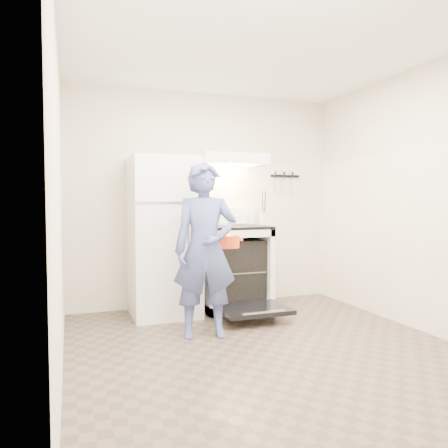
{
  "coord_description": "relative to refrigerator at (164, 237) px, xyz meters",
  "views": [
    {
      "loc": [
        -1.54,
        -3.18,
        1.23
      ],
      "look_at": [
        -0.05,
        1.0,
        1.0
      ],
      "focal_mm": 35.0,
      "sensor_mm": 36.0,
      "label": 1
    }
  ],
  "objects": [
    {
      "name": "floor",
      "position": [
        0.58,
        -1.45,
        -0.85
      ],
      "size": [
        3.6,
        3.6,
        0.0
      ],
      "primitive_type": "plane",
      "color": "brown",
      "rests_on": "ground"
    },
    {
      "name": "back_wall",
      "position": [
        0.58,
        0.35,
        0.4
      ],
      "size": [
        3.2,
        0.02,
        2.5
      ],
      "primitive_type": "cube",
      "color": "beige",
      "rests_on": "ground"
    },
    {
      "name": "refrigerator",
      "position": [
        0.0,
        0.0,
        0.0
      ],
      "size": [
        0.7,
        0.7,
        1.7
      ],
      "primitive_type": "cube",
      "color": "white",
      "rests_on": "floor"
    },
    {
      "name": "stove_body",
      "position": [
        0.81,
        0.02,
        -0.39
      ],
      "size": [
        0.76,
        0.65,
        0.92
      ],
      "primitive_type": "cube",
      "color": "white",
      "rests_on": "floor"
    },
    {
      "name": "cooktop",
      "position": [
        0.81,
        0.02,
        0.09
      ],
      "size": [
        0.76,
        0.65,
        0.03
      ],
      "primitive_type": "cube",
      "color": "black",
      "rests_on": "stove_body"
    },
    {
      "name": "backsplash",
      "position": [
        0.81,
        0.31,
        0.2
      ],
      "size": [
        0.76,
        0.07,
        0.2
      ],
      "primitive_type": "cube",
      "color": "white",
      "rests_on": "cooktop"
    },
    {
      "name": "oven_door",
      "position": [
        0.81,
        -0.57,
        -0.72
      ],
      "size": [
        0.7,
        0.54,
        0.04
      ],
      "primitive_type": "cube",
      "color": "black",
      "rests_on": "floor"
    },
    {
      "name": "oven_rack",
      "position": [
        0.81,
        0.02,
        -0.41
      ],
      "size": [
        0.6,
        0.52,
        0.01
      ],
      "primitive_type": "cube",
      "color": "slate",
      "rests_on": "stove_body"
    },
    {
      "name": "range_hood",
      "position": [
        0.81,
        0.1,
        0.86
      ],
      "size": [
        0.76,
        0.5,
        0.12
      ],
      "primitive_type": "cube",
      "color": "white",
      "rests_on": "back_wall"
    },
    {
      "name": "knife_strip",
      "position": [
        1.63,
        0.33,
        0.7
      ],
      "size": [
        0.4,
        0.02,
        0.03
      ],
      "primitive_type": "cube",
      "color": "black",
      "rests_on": "back_wall"
    },
    {
      "name": "pizza_stone",
      "position": [
        0.81,
        0.09,
        -0.4
      ],
      "size": [
        0.32,
        0.32,
        0.02
      ],
      "primitive_type": "cylinder",
      "color": "#8A6948",
      "rests_on": "oven_rack"
    },
    {
      "name": "tea_kettle",
      "position": [
        0.53,
        0.16,
        0.25
      ],
      "size": [
        0.25,
        0.21,
        0.3
      ],
      "primitive_type": null,
      "color": "silver",
      "rests_on": "cooktop"
    },
    {
      "name": "utensil_jar",
      "position": [
        1.13,
        -0.12,
        0.2
      ],
      "size": [
        0.11,
        0.11,
        0.13
      ],
      "primitive_type": "cylinder",
      "rotation": [
        0.0,
        0.0,
        -0.21
      ],
      "color": "silver",
      "rests_on": "cooktop"
    },
    {
      "name": "person",
      "position": [
        0.2,
        -0.87,
        -0.06
      ],
      "size": [
        0.63,
        0.47,
        1.58
      ],
      "primitive_type": "imported",
      "rotation": [
        0.0,
        0.0,
        -0.16
      ],
      "color": "#3D3F7F",
      "rests_on": "floor"
    },
    {
      "name": "dutch_oven",
      "position": [
        0.52,
        -0.57,
        -0.02
      ],
      "size": [
        0.31,
        0.24,
        0.21
      ],
      "primitive_type": null,
      "color": "red",
      "rests_on": "person"
    }
  ]
}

